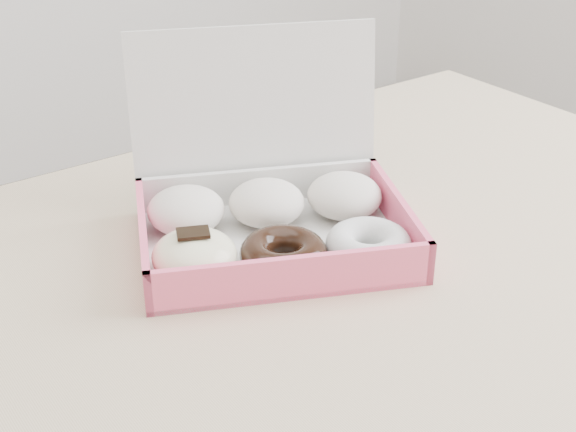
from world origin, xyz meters
TOP-DOWN VIEW (x-y plane):
  - table at (0.00, 0.00)m, footprint 1.20×0.80m
  - donut_box at (0.00, 0.09)m, footprint 0.36×0.34m

SIDE VIEW (x-z plane):
  - table at x=0.00m, z-range 0.30..1.05m
  - donut_box at x=0.00m, z-range 0.68..0.89m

